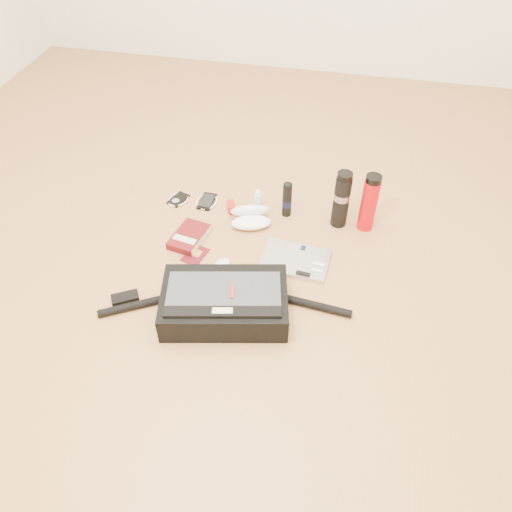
# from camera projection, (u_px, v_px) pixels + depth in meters

# --- Properties ---
(ground) EXTENTS (4.00, 4.00, 0.00)m
(ground) POSITION_uv_depth(u_px,v_px,m) (251.00, 273.00, 2.11)
(ground) COLOR #A57444
(ground) RESTS_ON ground
(messenger_bag) EXTENTS (0.97, 0.39, 0.14)m
(messenger_bag) POSITION_uv_depth(u_px,v_px,m) (224.00, 302.00, 1.91)
(messenger_bag) COLOR black
(messenger_bag) RESTS_ON ground
(laptop) EXTENTS (0.30, 0.22, 0.03)m
(laptop) POSITION_uv_depth(u_px,v_px,m) (296.00, 260.00, 2.15)
(laptop) COLOR #ADADAF
(laptop) RESTS_ON ground
(book) EXTENTS (0.16, 0.22, 0.04)m
(book) POSITION_uv_depth(u_px,v_px,m) (189.00, 237.00, 2.24)
(book) COLOR #4D0C0F
(book) RESTS_ON ground
(passport) EXTENTS (0.11, 0.14, 0.01)m
(passport) POSITION_uv_depth(u_px,v_px,m) (195.00, 255.00, 2.18)
(passport) COLOR #470A13
(passport) RESTS_ON ground
(mouse) EXTENTS (0.09, 0.11, 0.03)m
(mouse) POSITION_uv_depth(u_px,v_px,m) (221.00, 265.00, 2.12)
(mouse) COLOR silver
(mouse) RESTS_ON ground
(sunglasses_case) EXTENTS (0.22, 0.20, 0.11)m
(sunglasses_case) POSITION_uv_depth(u_px,v_px,m) (251.00, 217.00, 2.31)
(sunglasses_case) COLOR white
(sunglasses_case) RESTS_ON ground
(ipod) EXTENTS (0.12, 0.12, 0.01)m
(ipod) POSITION_uv_depth(u_px,v_px,m) (178.00, 199.00, 2.45)
(ipod) COLOR black
(ipod) RESTS_ON ground
(phone) EXTENTS (0.11, 0.13, 0.01)m
(phone) POSITION_uv_depth(u_px,v_px,m) (207.00, 201.00, 2.44)
(phone) COLOR black
(phone) RESTS_ON ground
(inhaler) EXTENTS (0.06, 0.12, 0.03)m
(inhaler) POSITION_uv_depth(u_px,v_px,m) (231.00, 205.00, 2.40)
(inhaler) COLOR #A01D11
(inhaler) RESTS_ON ground
(spray_bottle) EXTENTS (0.04, 0.04, 0.13)m
(spray_bottle) POSITION_uv_depth(u_px,v_px,m) (258.00, 202.00, 2.36)
(spray_bottle) COLOR #A2CCE4
(spray_bottle) RESTS_ON ground
(aerosol_can) EXTENTS (0.05, 0.05, 0.19)m
(aerosol_can) POSITION_uv_depth(u_px,v_px,m) (287.00, 199.00, 2.32)
(aerosol_can) COLOR black
(aerosol_can) RESTS_ON ground
(thermos_black) EXTENTS (0.10, 0.10, 0.28)m
(thermos_black) POSITION_uv_depth(u_px,v_px,m) (341.00, 199.00, 2.23)
(thermos_black) COLOR black
(thermos_black) RESTS_ON ground
(thermos_red) EXTENTS (0.10, 0.10, 0.28)m
(thermos_red) POSITION_uv_depth(u_px,v_px,m) (369.00, 203.00, 2.22)
(thermos_red) COLOR #B5080F
(thermos_red) RESTS_ON ground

